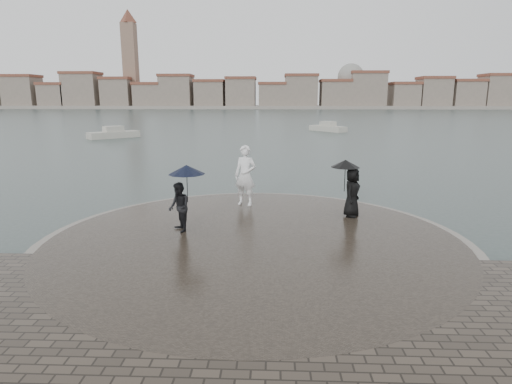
{
  "coord_description": "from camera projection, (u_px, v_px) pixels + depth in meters",
  "views": [
    {
      "loc": [
        0.53,
        -8.36,
        4.37
      ],
      "look_at": [
        0.0,
        4.8,
        1.45
      ],
      "focal_mm": 30.0,
      "sensor_mm": 36.0,
      "label": 1
    }
  ],
  "objects": [
    {
      "name": "ground",
      "position": [
        247.0,
        307.0,
        9.13
      ],
      "size": [
        400.0,
        400.0,
        0.0
      ],
      "primitive_type": "plane",
      "color": "#2B3835",
      "rests_on": "ground"
    },
    {
      "name": "kerb_ring",
      "position": [
        254.0,
        245.0,
        12.51
      ],
      "size": [
        12.5,
        12.5,
        0.32
      ],
      "primitive_type": "cylinder",
      "color": "gray",
      "rests_on": "ground"
    },
    {
      "name": "boats",
      "position": [
        230.0,
        131.0,
        51.52
      ],
      "size": [
        29.53,
        15.67,
        1.5
      ],
      "color": "#B8B5A6",
      "rests_on": "ground"
    },
    {
      "name": "quay_tip",
      "position": [
        254.0,
        244.0,
        12.5
      ],
      "size": [
        11.9,
        11.9,
        0.36
      ],
      "primitive_type": "cylinder",
      "color": "#2D261E",
      "rests_on": "ground"
    },
    {
      "name": "far_skyline",
      "position": [
        256.0,
        94.0,
        164.92
      ],
      "size": [
        260.0,
        20.0,
        37.0
      ],
      "color": "gray",
      "rests_on": "ground"
    },
    {
      "name": "statue",
      "position": [
        245.0,
        175.0,
        16.08
      ],
      "size": [
        0.96,
        0.78,
        2.27
      ],
      "primitive_type": "imported",
      "rotation": [
        0.0,
        0.0,
        -0.32
      ],
      "color": "white",
      "rests_on": "quay_tip"
    },
    {
      "name": "visitor_left",
      "position": [
        182.0,
        194.0,
        12.89
      ],
      "size": [
        1.24,
        1.12,
        2.04
      ],
      "color": "black",
      "rests_on": "quay_tip"
    },
    {
      "name": "visitor_right",
      "position": [
        350.0,
        185.0,
        14.55
      ],
      "size": [
        1.17,
        1.09,
        1.95
      ],
      "color": "black",
      "rests_on": "quay_tip"
    }
  ]
}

